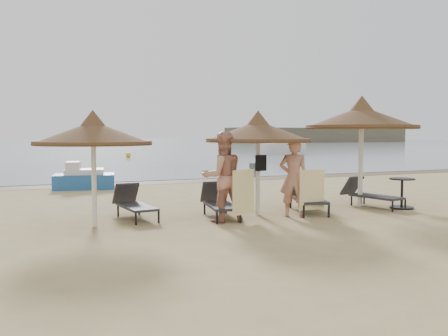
# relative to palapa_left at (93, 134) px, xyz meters

# --- Properties ---
(ground) EXTENTS (160.00, 160.00, 0.00)m
(ground) POSITION_rel_palapa_left_xyz_m (3.12, -0.77, -1.96)
(ground) COLOR tan
(ground) RESTS_ON ground
(sea) EXTENTS (200.00, 140.00, 0.03)m
(sea) POSITION_rel_palapa_left_xyz_m (3.12, 79.23, -1.95)
(sea) COLOR slate
(sea) RESTS_ON ground
(wet_sand_strip) EXTENTS (200.00, 1.60, 0.01)m
(wet_sand_strip) POSITION_rel_palapa_left_xyz_m (3.12, 8.63, -1.96)
(wet_sand_strip) COLOR brown
(wet_sand_strip) RESTS_ON ground
(palapa_left) EXTENTS (2.48, 2.48, 2.46)m
(palapa_left) POSITION_rel_palapa_left_xyz_m (0.00, 0.00, 0.00)
(palapa_left) COLOR silver
(palapa_left) RESTS_ON ground
(palapa_center) EXTENTS (2.54, 2.54, 2.52)m
(palapa_center) POSITION_rel_palapa_left_xyz_m (3.84, -0.02, 0.04)
(palapa_center) COLOR silver
(palapa_center) RESTS_ON ground
(palapa_right) EXTENTS (3.00, 3.00, 2.98)m
(palapa_right) POSITION_rel_palapa_left_xyz_m (7.03, 0.19, 0.41)
(palapa_right) COLOR silver
(palapa_right) RESTS_ON ground
(lounger_far_left) EXTENTS (0.75, 1.79, 0.78)m
(lounger_far_left) POSITION_rel_palapa_left_xyz_m (1.00, 0.77, -1.61)
(lounger_far_left) COLOR black
(lounger_far_left) RESTS_ON ground
(lounger_near_left) EXTENTS (0.86, 1.85, 0.79)m
(lounger_near_left) POSITION_rel_palapa_left_xyz_m (2.90, 0.15, -1.60)
(lounger_near_left) COLOR black
(lounger_near_left) RESTS_ON ground
(lounger_near_right) EXTENTS (1.25, 2.08, 0.89)m
(lounger_near_right) POSITION_rel_palapa_left_xyz_m (5.28, 0.12, -1.56)
(lounger_near_right) COLOR black
(lounger_near_right) RESTS_ON ground
(lounger_far_right) EXTENTS (0.94, 1.83, 0.78)m
(lounger_far_right) POSITION_rel_palapa_left_xyz_m (7.25, 0.09, -1.61)
(lounger_far_right) COLOR black
(lounger_far_right) RESTS_ON ground
(side_table) EXTENTS (0.66, 0.66, 0.79)m
(side_table) POSITION_rel_palapa_left_xyz_m (7.81, -0.53, -1.59)
(side_table) COLOR black
(side_table) RESTS_ON ground
(person_left) EXTENTS (1.11, 0.76, 2.33)m
(person_left) POSITION_rel_palapa_left_xyz_m (2.73, -0.50, -0.80)
(person_left) COLOR tan
(person_left) RESTS_ON ground
(person_right) EXTENTS (1.17, 1.07, 2.14)m
(person_right) POSITION_rel_palapa_left_xyz_m (4.52, -0.55, -0.89)
(person_right) COLOR tan
(person_right) RESTS_ON ground
(towel_left) EXTENTS (0.66, 0.30, 0.99)m
(towel_left) POSITION_rel_palapa_left_xyz_m (3.08, -0.85, -1.28)
(towel_left) COLOR yellow
(towel_left) RESTS_ON ground
(towel_right) EXTENTS (0.67, 0.03, 0.94)m
(towel_right) POSITION_rel_palapa_left_xyz_m (4.87, -0.80, -1.31)
(towel_right) COLOR yellow
(towel_right) RESTS_ON ground
(bag_patterned) EXTENTS (0.27, 0.15, 0.33)m
(bag_patterned) POSITION_rel_palapa_left_xyz_m (3.84, 0.16, -0.88)
(bag_patterned) COLOR white
(bag_patterned) RESTS_ON ground
(bag_dark) EXTENTS (0.27, 0.12, 0.38)m
(bag_dark) POSITION_rel_palapa_left_xyz_m (3.84, -0.18, -0.69)
(bag_dark) COLOR black
(bag_dark) RESTS_ON ground
(pedal_boat) EXTENTS (2.26, 1.59, 0.97)m
(pedal_boat) POSITION_rel_palapa_left_xyz_m (0.71, 7.48, -1.60)
(pedal_boat) COLOR #1F5491
(pedal_boat) RESTS_ON ground
(buoy_mid) EXTENTS (0.41, 0.41, 0.41)m
(buoy_mid) POSITION_rel_palapa_left_xyz_m (6.81, 28.70, -1.75)
(buoy_mid) COLOR yellow
(buoy_mid) RESTS_ON ground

